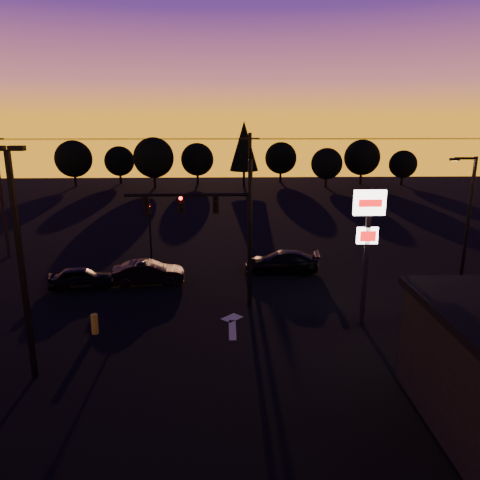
# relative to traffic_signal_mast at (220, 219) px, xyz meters

# --- Properties ---
(ground) EXTENTS (120.00, 120.00, 0.00)m
(ground) POSITION_rel_traffic_signal_mast_xyz_m (0.10, -3.99, -4.94)
(ground) COLOR black
(ground) RESTS_ON ground
(lane_arrow) EXTENTS (1.20, 3.10, 0.01)m
(lane_arrow) POSITION_rel_traffic_signal_mast_xyz_m (0.60, -2.33, -4.93)
(lane_arrow) COLOR beige
(lane_arrow) RESTS_ON ground
(traffic_signal_mast) EXTENTS (6.79, 0.52, 8.58)m
(traffic_signal_mast) POSITION_rel_traffic_signal_mast_xyz_m (0.00, 0.00, 0.00)
(traffic_signal_mast) COLOR black
(traffic_signal_mast) RESTS_ON ground
(secondary_signal) EXTENTS (0.30, 0.31, 4.35)m
(secondary_signal) POSITION_rel_traffic_signal_mast_xyz_m (-4.90, 7.49, -2.07)
(secondary_signal) COLOR black
(secondary_signal) RESTS_ON ground
(parking_lot_light) EXTENTS (1.25, 0.30, 9.14)m
(parking_lot_light) POSITION_rel_traffic_signal_mast_xyz_m (-7.40, -6.99, 0.33)
(parking_lot_light) COLOR black
(parking_lot_light) RESTS_ON ground
(pylon_sign) EXTENTS (1.50, 0.28, 6.80)m
(pylon_sign) POSITION_rel_traffic_signal_mast_xyz_m (7.10, -2.49, -0.02)
(pylon_sign) COLOR black
(pylon_sign) RESTS_ON ground
(streetlight) EXTENTS (1.55, 0.35, 8.00)m
(streetlight) POSITION_rel_traffic_signal_mast_xyz_m (14.01, 1.51, -0.52)
(streetlight) COLOR black
(streetlight) RESTS_ON ground
(utility_pole_0) EXTENTS (1.40, 0.26, 9.00)m
(utility_pole_0) POSITION_rel_traffic_signal_mast_xyz_m (-15.90, 10.01, -0.34)
(utility_pole_0) COLOR black
(utility_pole_0) RESTS_ON ground
(utility_pole_1) EXTENTS (1.40, 0.26, 9.00)m
(utility_pole_1) POSITION_rel_traffic_signal_mast_xyz_m (2.10, 10.01, -0.34)
(utility_pole_1) COLOR black
(utility_pole_1) RESTS_ON ground
(power_wires) EXTENTS (36.00, 1.22, 0.07)m
(power_wires) POSITION_rel_traffic_signal_mast_xyz_m (2.10, 10.01, 3.63)
(power_wires) COLOR black
(power_wires) RESTS_ON ground
(bollard) EXTENTS (0.33, 0.33, 0.99)m
(bollard) POSITION_rel_traffic_signal_mast_xyz_m (-6.02, -3.14, -4.44)
(bollard) COLOR #ABA11D
(bollard) RESTS_ON ground
(tree_0) EXTENTS (5.36, 5.36, 6.74)m
(tree_0) POSITION_rel_traffic_signal_mast_xyz_m (-21.90, 46.01, -0.88)
(tree_0) COLOR black
(tree_0) RESTS_ON ground
(tree_1) EXTENTS (4.54, 4.54, 5.71)m
(tree_1) POSITION_rel_traffic_signal_mast_xyz_m (-15.90, 49.01, -1.50)
(tree_1) COLOR black
(tree_1) RESTS_ON ground
(tree_2) EXTENTS (5.77, 5.78, 7.26)m
(tree_2) POSITION_rel_traffic_signal_mast_xyz_m (-9.90, 44.01, -0.57)
(tree_2) COLOR black
(tree_2) RESTS_ON ground
(tree_3) EXTENTS (4.95, 4.95, 6.22)m
(tree_3) POSITION_rel_traffic_signal_mast_xyz_m (-3.90, 48.01, -1.19)
(tree_3) COLOR black
(tree_3) RESTS_ON ground
(tree_4) EXTENTS (4.18, 4.18, 9.50)m
(tree_4) POSITION_rel_traffic_signal_mast_xyz_m (3.10, 45.01, 0.99)
(tree_4) COLOR black
(tree_4) RESTS_ON ground
(tree_5) EXTENTS (4.95, 4.95, 6.22)m
(tree_5) POSITION_rel_traffic_signal_mast_xyz_m (9.10, 50.01, -1.19)
(tree_5) COLOR black
(tree_5) RESTS_ON ground
(tree_6) EXTENTS (4.54, 4.54, 5.71)m
(tree_6) POSITION_rel_traffic_signal_mast_xyz_m (15.10, 44.01, -1.50)
(tree_6) COLOR black
(tree_6) RESTS_ON ground
(tree_7) EXTENTS (5.36, 5.36, 6.74)m
(tree_7) POSITION_rel_traffic_signal_mast_xyz_m (21.10, 47.01, -0.88)
(tree_7) COLOR black
(tree_7) RESTS_ON ground
(tree_8) EXTENTS (4.12, 4.12, 5.19)m
(tree_8) POSITION_rel_traffic_signal_mast_xyz_m (27.10, 46.01, -1.82)
(tree_8) COLOR black
(tree_8) RESTS_ON ground
(car_left) EXTENTS (4.06, 2.23, 1.31)m
(car_left) POSITION_rel_traffic_signal_mast_xyz_m (-8.46, 3.08, -4.28)
(car_left) COLOR black
(car_left) RESTS_ON ground
(car_mid) EXTENTS (4.55, 2.05, 1.45)m
(car_mid) POSITION_rel_traffic_signal_mast_xyz_m (-4.52, 3.71, -4.21)
(car_mid) COLOR black
(car_mid) RESTS_ON ground
(car_right) EXTENTS (5.13, 2.51, 1.44)m
(car_right) POSITION_rel_traffic_signal_mast_xyz_m (4.02, 5.70, -4.22)
(car_right) COLOR black
(car_right) RESTS_ON ground
(suv_parked) EXTENTS (3.26, 5.66, 1.48)m
(suv_parked) POSITION_rel_traffic_signal_mast_xyz_m (9.55, -7.29, -4.19)
(suv_parked) COLOR black
(suv_parked) RESTS_ON ground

